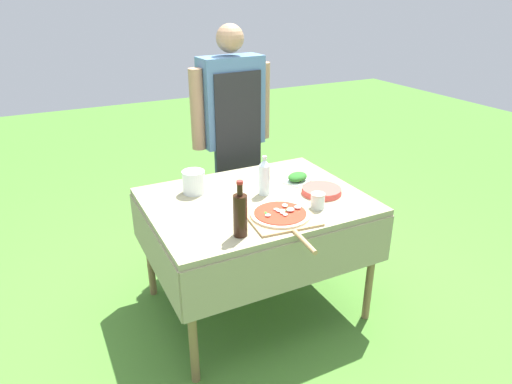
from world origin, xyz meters
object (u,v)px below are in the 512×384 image
Objects in this scene: prep_table at (255,211)px; water_bottle at (264,177)px; herb_container at (298,177)px; mixing_tub at (194,182)px; sauce_jar at (318,202)px; oil_bottle at (240,214)px; person_cook at (232,124)px; pizza_on_peel at (281,216)px; plate_stack at (322,191)px.

water_bottle reaches higher than prep_table.
prep_table is 6.27× the size of herb_container.
mixing_tub is 0.73m from sauce_jar.
mixing_tub is (-0.28, 0.24, 0.15)m from prep_table.
water_bottle is at bearing 23.87° from prep_table.
prep_table is 0.38m from sauce_jar.
mixing_tub is (-0.03, 0.59, -0.05)m from oil_bottle.
mixing_tub reaches higher than herb_container.
water_bottle reaches higher than sauce_jar.
oil_bottle is at bearing -142.88° from herb_container.
person_cook is 2.85× the size of pizza_on_peel.
person_cook is at bearing 80.00° from water_bottle.
herb_container is (0.60, 0.46, -0.09)m from oil_bottle.
herb_container is (0.14, -0.68, -0.19)m from person_cook.
sauce_jar is at bearing 9.55° from oil_bottle.
herb_container is at bearing 97.89° from plate_stack.
oil_bottle is 1.23× the size of plate_stack.
herb_container is 0.84× the size of plate_stack.
person_cook is 0.94m from plate_stack.
pizza_on_peel is at bearing -175.89° from sauce_jar.
herb_container is (0.35, 0.11, 0.11)m from prep_table.
water_bottle is 0.30m from herb_container.
sauce_jar reaches higher than pizza_on_peel.
water_bottle is at bearing -29.57° from mixing_tub.
prep_table is 0.40m from mixing_tub.
pizza_on_peel is at bearing -155.35° from plate_stack.
herb_container is at bearing -11.50° from mixing_tub.
oil_bottle is at bearing -130.92° from water_bottle.
sauce_jar reaches higher than herb_container.
oil_bottle is at bearing -87.19° from mixing_tub.
person_cook is 1.10m from pizza_on_peel.
pizza_on_peel is 0.29m from oil_bottle.
plate_stack is (0.66, -0.35, -0.05)m from mixing_tub.
mixing_tub is (-0.49, -0.55, -0.15)m from person_cook.
mixing_tub is 0.75m from plate_stack.
sauce_jar is at bearing -43.24° from mixing_tub.
plate_stack is 0.20m from sauce_jar.
herb_container is at bearing 17.32° from prep_table.
sauce_jar reaches higher than prep_table.
plate_stack reaches higher than prep_table.
water_bottle is 2.71× the size of sauce_jar.
pizza_on_peel is 0.41m from plate_stack.
person_cook is at bearing 75.18° from prep_table.
oil_bottle reaches higher than prep_table.
oil_bottle is 0.68m from plate_stack.
sauce_jar is (0.24, 0.02, 0.02)m from pizza_on_peel.
person_cook is 1.23m from oil_bottle.
mixing_tub is 1.56× the size of sauce_jar.
herb_container is at bearing 54.42° from pizza_on_peel.
person_cook is at bearing 92.21° from sauce_jar.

